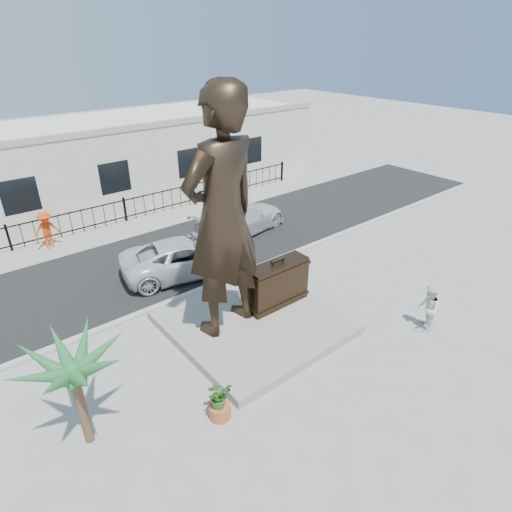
{
  "coord_description": "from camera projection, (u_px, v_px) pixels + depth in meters",
  "views": [
    {
      "loc": [
        -7.83,
        -7.63,
        8.77
      ],
      "look_at": [
        0.0,
        2.0,
        2.3
      ],
      "focal_mm": 30.0,
      "sensor_mm": 36.0,
      "label": 1
    }
  ],
  "objects": [
    {
      "name": "ground",
      "position": [
        295.0,
        342.0,
        13.68
      ],
      "size": [
        100.0,
        100.0,
        0.0
      ],
      "primitive_type": "plane",
      "color": "#9E9991",
      "rests_on": "ground"
    },
    {
      "name": "street",
      "position": [
        172.0,
        253.0,
        19.18
      ],
      "size": [
        40.0,
        7.0,
        0.01
      ],
      "primitive_type": "cube",
      "color": "black",
      "rests_on": "ground"
    },
    {
      "name": "curb",
      "position": [
        216.0,
        284.0,
        16.75
      ],
      "size": [
        40.0,
        0.25,
        0.12
      ],
      "primitive_type": "cube",
      "color": "#A5A399",
      "rests_on": "ground"
    },
    {
      "name": "far_sidewalk",
      "position": [
        133.0,
        226.0,
        21.93
      ],
      "size": [
        40.0,
        2.5,
        0.02
      ],
      "primitive_type": "cube",
      "color": "#9E9991",
      "rests_on": "ground"
    },
    {
      "name": "plinth",
      "position": [
        254.0,
        322.0,
        14.36
      ],
      "size": [
        5.2,
        5.2,
        0.3
      ],
      "primitive_type": "cube",
      "color": "gray",
      "rests_on": "ground"
    },
    {
      "name": "fence",
      "position": [
        125.0,
        210.0,
        22.21
      ],
      "size": [
        22.0,
        0.1,
        1.2
      ],
      "primitive_type": "cube",
      "color": "black",
      "rests_on": "ground"
    },
    {
      "name": "building",
      "position": [
        90.0,
        163.0,
        24.36
      ],
      "size": [
        28.0,
        7.0,
        4.4
      ],
      "primitive_type": "cube",
      "color": "silver",
      "rests_on": "ground"
    },
    {
      "name": "statue",
      "position": [
        222.0,
        217.0,
        12.32
      ],
      "size": [
        3.0,
        2.22,
        7.53
      ],
      "primitive_type": "imported",
      "rotation": [
        0.0,
        0.0,
        3.3
      ],
      "color": "black",
      "rests_on": "plinth"
    },
    {
      "name": "suitcase",
      "position": [
        277.0,
        284.0,
        14.74
      ],
      "size": [
        2.29,
        0.74,
        1.61
      ],
      "primitive_type": "cube",
      "rotation": [
        0.0,
        0.0,
        -0.0
      ],
      "color": "black",
      "rests_on": "plinth"
    },
    {
      "name": "tourist",
      "position": [
        428.0,
        309.0,
        13.94
      ],
      "size": [
        0.98,
        0.96,
        1.59
      ],
      "primitive_type": "imported",
      "rotation": [
        0.0,
        0.0,
        3.84
      ],
      "color": "silver",
      "rests_on": "ground"
    },
    {
      "name": "car_white",
      "position": [
        187.0,
        257.0,
        17.34
      ],
      "size": [
        5.64,
        3.59,
        1.45
      ],
      "primitive_type": "imported",
      "rotation": [
        0.0,
        0.0,
        1.33
      ],
      "color": "silver",
      "rests_on": "street"
    },
    {
      "name": "car_silver",
      "position": [
        240.0,
        218.0,
        20.84
      ],
      "size": [
        5.5,
        3.05,
        1.51
      ],
      "primitive_type": "imported",
      "rotation": [
        0.0,
        0.0,
        1.76
      ],
      "color": "silver",
      "rests_on": "street"
    },
    {
      "name": "worker",
      "position": [
        47.0,
        230.0,
        19.27
      ],
      "size": [
        1.2,
        0.77,
        1.76
      ],
      "primitive_type": "imported",
      "rotation": [
        0.0,
        0.0,
        0.11
      ],
      "color": "#E5430C",
      "rests_on": "far_sidewalk"
    },
    {
      "name": "palm_tree",
      "position": [
        90.0,
        440.0,
        10.39
      ],
      "size": [
        1.8,
        1.8,
        3.2
      ],
      "primitive_type": null,
      "color": "#225D2C",
      "rests_on": "ground"
    },
    {
      "name": "planter",
      "position": [
        220.0,
        411.0,
        10.93
      ],
      "size": [
        0.56,
        0.56,
        0.4
      ],
      "primitive_type": "cylinder",
      "color": "#B0532E",
      "rests_on": "ground"
    },
    {
      "name": "shrub",
      "position": [
        219.0,
        395.0,
        10.67
      ],
      "size": [
        0.66,
        0.57,
        0.71
      ],
      "primitive_type": "imported",
      "rotation": [
        0.0,
        0.0,
        -0.03
      ],
      "color": "#366521",
      "rests_on": "planter"
    }
  ]
}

